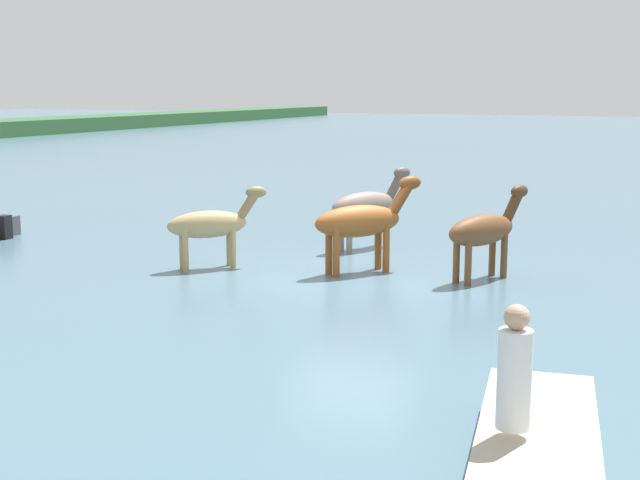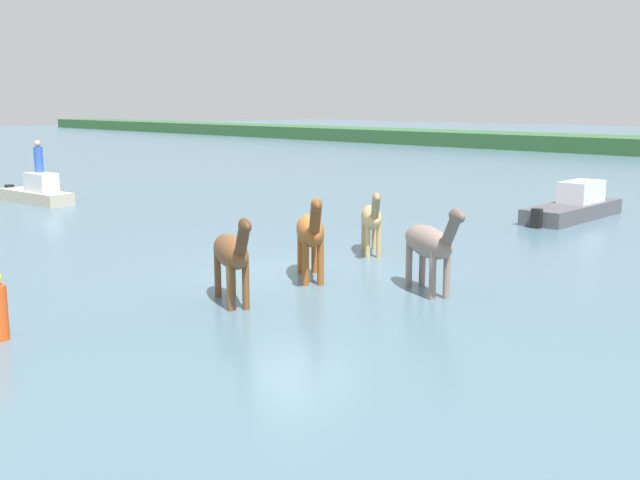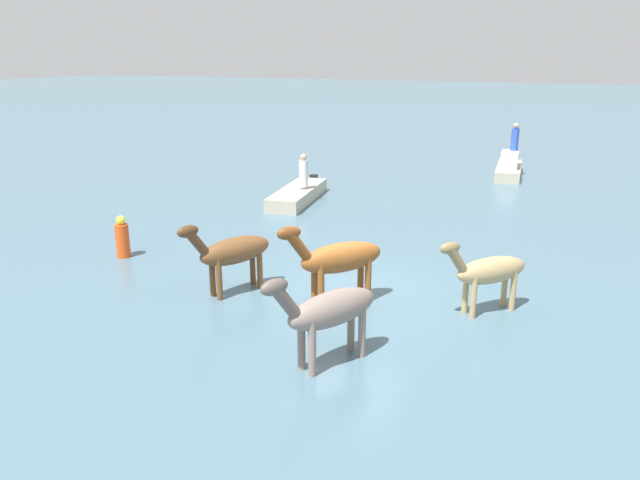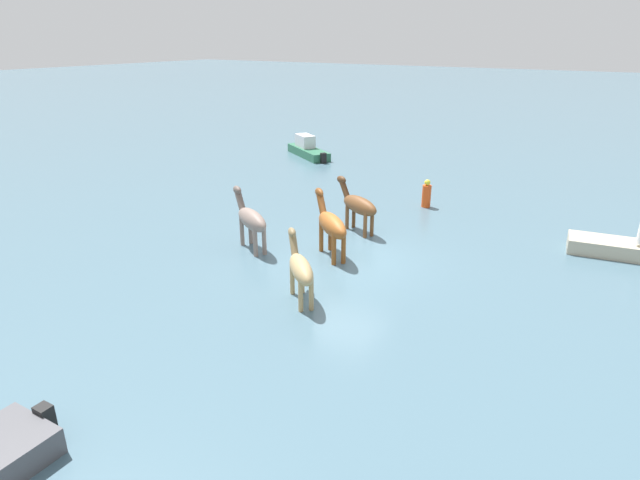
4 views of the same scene
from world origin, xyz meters
name	(u,v)px [view 2 (image 2 of 4)]	position (x,y,z in m)	size (l,w,h in m)	color
ground_plane	(294,276)	(0.00, 0.00, 0.00)	(209.06, 209.06, 0.00)	#476675
horse_dark_mare	(311,231)	(0.53, -0.01, 1.06)	(2.16, 1.85, 1.92)	brown
horse_rear_stallion	(372,218)	(-0.35, 3.00, 0.92)	(1.81, 1.72, 1.68)	tan
horse_gray_outer	(232,253)	(0.87, -2.43, 0.99)	(2.23, 1.33, 1.80)	brown
horse_pinto_flank	(430,243)	(3.03, 0.84, 1.02)	(2.27, 1.46, 1.86)	gray
boat_motor_center	(37,195)	(-15.69, 1.51, 0.30)	(3.90, 1.33, 1.31)	#B7AD93
boat_tender_starboard	(574,209)	(0.52, 12.13, 0.32)	(1.49, 5.03, 1.34)	#4C4C51
person_boatman_standing	(38,157)	(-15.65, 1.65, 1.71)	(0.32, 0.32, 1.19)	#2D51B2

